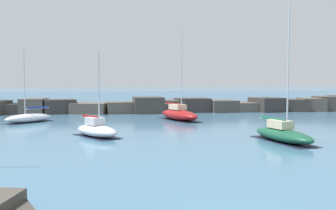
% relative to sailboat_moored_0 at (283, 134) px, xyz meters
% --- Properties ---
extents(open_sea_beyond, '(400.00, 116.00, 0.01)m').
position_rel_sailboat_moored_0_xyz_m(open_sea_beyond, '(-8.60, 88.90, -0.62)').
color(open_sea_beyond, '#386684').
rests_on(open_sea_beyond, ground).
extents(breakwater_jetty, '(66.61, 6.56, 2.43)m').
position_rel_sailboat_moored_0_xyz_m(breakwater_jetty, '(-7.11, 29.05, 0.36)').
color(breakwater_jetty, '#423D38').
rests_on(breakwater_jetty, ground).
extents(sailboat_moored_0, '(3.44, 7.27, 10.73)m').
position_rel_sailboat_moored_0_xyz_m(sailboat_moored_0, '(0.00, 0.00, 0.00)').
color(sailboat_moored_0, '#195138').
rests_on(sailboat_moored_0, ground).
extents(sailboat_moored_1, '(4.78, 5.58, 7.33)m').
position_rel_sailboat_moored_0_xyz_m(sailboat_moored_1, '(-14.84, 4.36, -0.02)').
color(sailboat_moored_1, white).
rests_on(sailboat_moored_1, ground).
extents(sailboat_moored_2, '(5.01, 8.16, 10.80)m').
position_rel_sailboat_moored_0_xyz_m(sailboat_moored_2, '(-5.80, 17.10, 0.11)').
color(sailboat_moored_2, maroon).
rests_on(sailboat_moored_2, ground).
extents(sailboat_moored_3, '(5.36, 5.56, 8.34)m').
position_rel_sailboat_moored_0_xyz_m(sailboat_moored_3, '(-23.48, 16.57, -0.08)').
color(sailboat_moored_3, white).
rests_on(sailboat_moored_3, ground).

